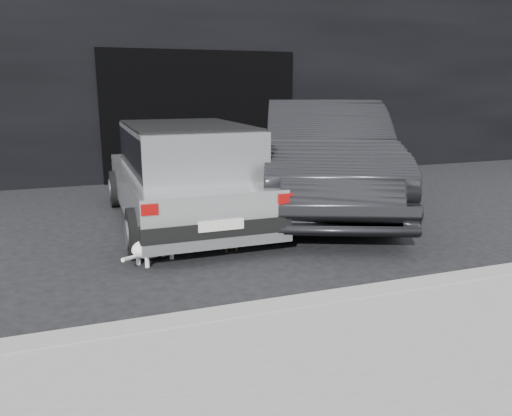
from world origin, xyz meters
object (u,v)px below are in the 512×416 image
object	(u,v)px
cat_siamese	(229,240)
cat_white	(158,243)
silver_hatchback	(185,170)
second_car	(324,155)

from	to	relation	value
cat_siamese	cat_white	bearing A→B (deg)	11.64
silver_hatchback	second_car	xyz separation A→B (m)	(2.29, 0.30, 0.07)
second_car	cat_white	xyz separation A→B (m)	(-2.91, -1.73, -0.64)
silver_hatchback	cat_siamese	distance (m)	1.47
second_car	cat_siamese	distance (m)	2.69
second_car	cat_siamese	world-z (taller)	second_car
silver_hatchback	cat_siamese	size ratio (longest dim) A/B	5.26
second_car	cat_siamese	bearing A→B (deg)	-120.09
cat_siamese	cat_white	xyz separation A→B (m)	(-0.86, -0.14, 0.09)
silver_hatchback	second_car	distance (m)	2.31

